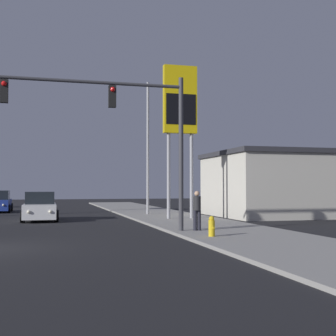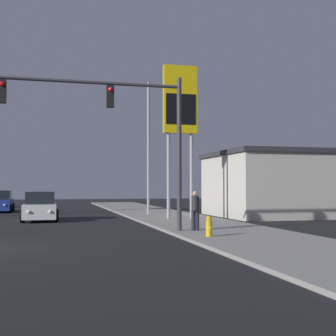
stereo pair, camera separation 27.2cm
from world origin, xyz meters
TOP-DOWN VIEW (x-y plane):
  - sidewalk_right at (9.50, 10.00)m, footprint 5.00×60.00m
  - building_gas_station at (18.00, 12.77)m, footprint 10.30×8.30m
  - car_white at (1.66, 12.32)m, footprint 2.04×4.32m
  - traffic_light_mast at (4.99, 3.16)m, footprint 8.50×0.36m
  - street_lamp at (8.56, 15.24)m, footprint 1.74×0.24m
  - gas_station_sign at (9.59, 10.47)m, footprint 2.00×0.42m
  - fire_hydrant at (7.95, 0.67)m, footprint 0.24×0.34m
  - pedestrian_on_sidewalk at (8.17, 3.05)m, footprint 0.34×0.32m

SIDE VIEW (x-z plane):
  - sidewalk_right at x=9.50m, z-range 0.00..0.12m
  - fire_hydrant at x=7.95m, z-range 0.11..0.87m
  - car_white at x=1.66m, z-range -0.08..1.60m
  - pedestrian_on_sidewalk at x=8.17m, z-range 0.20..1.87m
  - building_gas_station at x=18.00m, z-range 0.01..4.31m
  - traffic_light_mast at x=4.99m, z-range 1.54..8.04m
  - street_lamp at x=8.56m, z-range 0.62..9.62m
  - gas_station_sign at x=9.59m, z-range 2.12..11.12m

